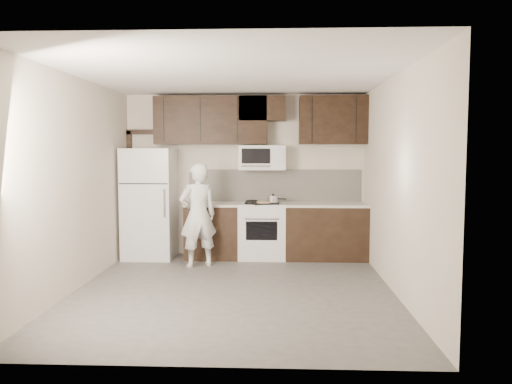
# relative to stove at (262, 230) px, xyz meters

# --- Properties ---
(floor) EXTENTS (4.50, 4.50, 0.00)m
(floor) POSITION_rel_stove_xyz_m (-0.30, -1.94, -0.46)
(floor) COLOR #4F4D4A
(floor) RESTS_ON ground
(back_wall) EXTENTS (4.00, 0.00, 4.00)m
(back_wall) POSITION_rel_stove_xyz_m (-0.30, 0.31, 0.89)
(back_wall) COLOR beige
(back_wall) RESTS_ON ground
(ceiling) EXTENTS (4.50, 4.50, 0.00)m
(ceiling) POSITION_rel_stove_xyz_m (-0.30, -1.94, 2.24)
(ceiling) COLOR white
(ceiling) RESTS_ON back_wall
(counter_run) EXTENTS (2.95, 0.64, 0.91)m
(counter_run) POSITION_rel_stove_xyz_m (0.30, 0.00, -0.00)
(counter_run) COLOR black
(counter_run) RESTS_ON floor
(stove) EXTENTS (0.76, 0.66, 0.94)m
(stove) POSITION_rel_stove_xyz_m (0.00, 0.00, 0.00)
(stove) COLOR silver
(stove) RESTS_ON floor
(backsplash) EXTENTS (2.90, 0.02, 0.54)m
(backsplash) POSITION_rel_stove_xyz_m (0.20, 0.30, 0.72)
(backsplash) COLOR beige
(backsplash) RESTS_ON counter_run
(upper_cabinets) EXTENTS (3.48, 0.35, 0.78)m
(upper_cabinets) POSITION_rel_stove_xyz_m (-0.09, 0.14, 1.82)
(upper_cabinets) COLOR black
(upper_cabinets) RESTS_ON back_wall
(microwave) EXTENTS (0.76, 0.42, 0.40)m
(microwave) POSITION_rel_stove_xyz_m (-0.00, 0.12, 1.19)
(microwave) COLOR silver
(microwave) RESTS_ON upper_cabinets
(refrigerator) EXTENTS (0.80, 0.76, 1.80)m
(refrigerator) POSITION_rel_stove_xyz_m (-1.85, -0.05, 0.44)
(refrigerator) COLOR silver
(refrigerator) RESTS_ON floor
(door_trim) EXTENTS (0.50, 0.08, 2.12)m
(door_trim) POSITION_rel_stove_xyz_m (-2.22, 0.27, 0.79)
(door_trim) COLOR black
(door_trim) RESTS_ON floor
(saucepan) EXTENTS (0.30, 0.18, 0.17)m
(saucepan) POSITION_rel_stove_xyz_m (0.18, -0.15, 0.52)
(saucepan) COLOR silver
(saucepan) RESTS_ON stove
(baking_tray) EXTENTS (0.46, 0.40, 0.02)m
(baking_tray) POSITION_rel_stove_xyz_m (0.04, -0.13, 0.46)
(baking_tray) COLOR black
(baking_tray) RESTS_ON counter_run
(pizza) EXTENTS (0.33, 0.33, 0.02)m
(pizza) POSITION_rel_stove_xyz_m (0.04, -0.13, 0.48)
(pizza) COLOR tan
(pizza) RESTS_ON baking_tray
(person) EXTENTS (0.68, 0.59, 1.58)m
(person) POSITION_rel_stove_xyz_m (-0.96, -0.64, 0.33)
(person) COLOR white
(person) RESTS_ON floor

